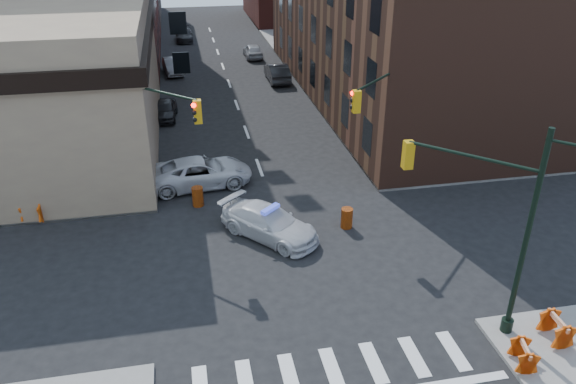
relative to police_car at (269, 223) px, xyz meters
name	(u,v)px	position (x,y,z in m)	size (l,w,h in m)	color
ground	(292,259)	(0.69, -2.12, -0.74)	(140.00, 140.00, 0.00)	black
sidewalk_ne	(447,57)	(23.69, 30.63, -0.66)	(34.00, 54.50, 0.15)	gray
commercial_row_ne	(398,7)	(13.69, 20.38, 6.26)	(14.00, 34.00, 14.00)	#49291D
signal_pole_se	(496,218)	(6.72, -7.64, 3.87)	(5.40, 5.27, 8.00)	black
signal_pole_nw	(151,136)	(-5.16, 3.22, 3.60)	(3.58, 3.67, 8.00)	black
signal_pole_ne	(383,119)	(6.52, 3.23, 3.60)	(3.67, 3.58, 8.00)	black
tree_ne_near	(318,45)	(8.19, 23.88, 2.75)	(3.00, 3.00, 4.85)	black
tree_ne_far	(298,27)	(8.19, 31.88, 2.75)	(3.00, 3.00, 4.85)	black
police_car	(269,223)	(0.00, 0.00, 0.00)	(2.07, 5.09, 1.48)	silver
pickup	(200,172)	(-2.91, 6.17, 0.07)	(2.68, 5.81, 1.62)	silver
parked_car_wnear	(165,110)	(-4.81, 17.82, -0.07)	(1.59, 3.95, 1.35)	black
parked_car_wfar	(173,66)	(-4.10, 30.18, -0.03)	(1.51, 4.32, 1.42)	gray
parked_car_wdeep	(184,35)	(-2.59, 44.08, -0.06)	(1.91, 4.69, 1.36)	black
parked_car_enear	(277,72)	(5.01, 25.82, 0.06)	(1.70, 4.87, 1.60)	black
parked_car_efar	(253,51)	(4.08, 34.72, -0.03)	(1.69, 4.19, 1.43)	#989AA0
pedestrian_a	(98,174)	(-8.38, 6.29, 0.40)	(0.72, 0.47, 1.97)	black
pedestrian_b	(33,201)	(-11.27, 3.88, 0.33)	(0.90, 0.70, 1.85)	black
pedestrian_c	(44,177)	(-11.23, 6.49, 0.41)	(1.17, 0.49, 1.99)	#1F222E
barrel_road	(347,218)	(3.86, 0.13, -0.23)	(0.57, 0.57, 1.02)	#C03D09
barrel_bank	(198,196)	(-3.19, 3.80, -0.21)	(0.59, 0.59, 1.05)	#CB5909
barricade_se_a	(523,355)	(7.09, -10.12, -0.17)	(1.13, 0.56, 0.85)	#C85D09
barricade_se_b	(556,329)	(8.94, -9.20, -0.11)	(1.28, 0.64, 0.96)	#E2550A
barricade_nw_a	(91,188)	(-8.81, 5.88, -0.19)	(1.06, 0.53, 0.79)	#E2580A
barricade_nw_b	(33,212)	(-11.31, 3.58, -0.13)	(1.21, 0.61, 0.91)	red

